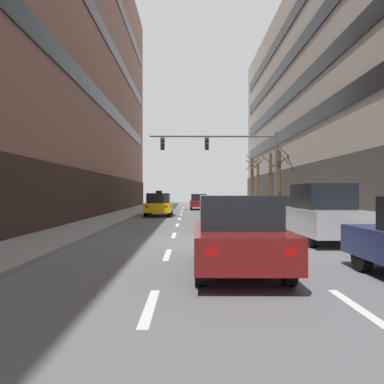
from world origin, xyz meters
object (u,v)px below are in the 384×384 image
object	(u,v)px
taxi_driving_1	(159,205)
car_driving_2	(237,234)
car_driving_0	(199,202)
street_tree_2	(271,181)
street_tree_1	(279,181)
street_tree_3	(252,182)
car_parked_2	(280,212)
street_tree_0	(258,184)
pedestrian_0	(350,209)
car_parked_1	(321,213)
traffic_signal_0	(230,154)

from	to	relation	value
taxi_driving_1	car_driving_2	bearing A→B (deg)	-80.96
taxi_driving_1	car_driving_2	xyz separation A→B (m)	(3.25, -20.41, -0.01)
car_driving_0	street_tree_2	distance (m)	10.09
street_tree_1	street_tree_3	distance (m)	12.21
car_parked_2	street_tree_0	size ratio (longest dim) A/B	0.81
street_tree_2	pedestrian_0	distance (m)	16.29
car_parked_2	pedestrian_0	bearing A→B (deg)	-65.69
car_parked_1	car_parked_2	xyz separation A→B (m)	(0.00, 6.20, -0.25)
car_driving_0	car_parked_1	bearing A→B (deg)	-82.23
car_driving_2	pedestrian_0	xyz separation A→B (m)	(5.46, 7.12, 0.24)
taxi_driving_1	car_parked_2	world-z (taller)	taxi_driving_1
street_tree_3	street_tree_0	bearing A→B (deg)	-90.39
traffic_signal_0	street_tree_2	bearing A→B (deg)	50.96
car_driving_0	taxi_driving_1	xyz separation A→B (m)	(-3.24, -11.04, 0.05)
car_driving_2	street_tree_0	world-z (taller)	street_tree_0
pedestrian_0	car_parked_1	bearing A→B (deg)	-132.33
car_driving_2	street_tree_0	distance (m)	29.80
taxi_driving_1	traffic_signal_0	size ratio (longest dim) A/B	0.51
car_driving_0	car_driving_2	world-z (taller)	car_driving_2
car_driving_2	car_parked_2	world-z (taller)	car_driving_2
taxi_driving_1	car_parked_1	size ratio (longest dim) A/B	1.07
taxi_driving_1	street_tree_0	bearing A→B (deg)	44.71
traffic_signal_0	street_tree_2	size ratio (longest dim) A/B	1.72
car_parked_2	car_parked_1	bearing A→B (deg)	-90.00
taxi_driving_1	car_parked_2	bearing A→B (deg)	-53.21
street_tree_0	street_tree_1	bearing A→B (deg)	-89.69
traffic_signal_0	pedestrian_0	bearing A→B (deg)	-72.49
traffic_signal_0	pedestrian_0	world-z (taller)	traffic_signal_0
car_parked_1	car_parked_2	distance (m)	6.20
traffic_signal_0	street_tree_1	size ratio (longest dim) A/B	1.71
street_tree_0	pedestrian_0	bearing A→B (deg)	-90.46
car_driving_2	car_parked_1	xyz separation A→B (m)	(3.59, 5.06, 0.19)
car_driving_2	pedestrian_0	distance (m)	8.98
street_tree_0	street_tree_1	world-z (taller)	street_tree_1
street_tree_1	pedestrian_0	bearing A→B (deg)	-90.97
traffic_signal_0	street_tree_3	size ratio (longest dim) A/B	1.61
car_driving_0	car_parked_2	xyz separation A→B (m)	(3.60, -20.18, -0.02)
car_parked_2	pedestrian_0	distance (m)	4.56
street_tree_0	street_tree_1	xyz separation A→B (m)	(0.05, -8.84, 0.05)
car_driving_2	street_tree_1	distance (m)	21.22
car_driving_2	car_parked_2	size ratio (longest dim) A/B	1.09
car_parked_1	traffic_signal_0	xyz separation A→B (m)	(-1.75, 13.53, 3.40)
car_driving_0	pedestrian_0	bearing A→B (deg)	-77.32
taxi_driving_1	pedestrian_0	size ratio (longest dim) A/B	2.81
car_driving_0	street_tree_1	bearing A→B (deg)	-62.78
car_driving_0	street_tree_3	size ratio (longest dim) A/B	0.77
street_tree_2	pedestrian_0	world-z (taller)	street_tree_2
car_driving_2	pedestrian_0	size ratio (longest dim) A/B	2.80
car_driving_0	street_tree_3	bearing A→B (deg)	11.27
street_tree_2	pedestrian_0	bearing A→B (deg)	-90.78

